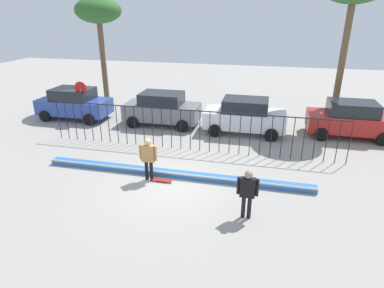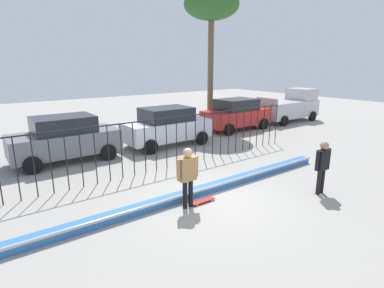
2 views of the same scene
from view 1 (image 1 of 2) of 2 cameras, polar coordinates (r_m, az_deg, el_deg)
The scene contains 12 objects.
ground_plane at distance 12.84m, azimuth -3.79°, elevation -6.74°, with size 60.00×60.00×0.00m, color #9E9991.
bowl_coping_ledge at distance 13.21m, azimuth -3.17°, elevation -5.23°, with size 11.00×0.40×0.27m.
perimeter_fence at distance 15.26m, azimuth -0.32°, elevation 3.17°, with size 14.04×0.04×1.99m.
skateboarder at distance 12.64m, azimuth -7.69°, elevation -2.04°, with size 0.71×0.27×1.76m.
skateboard at distance 12.89m, azimuth -5.30°, elevation -6.35°, with size 0.80×0.20×0.07m.
camera_operator at distance 10.44m, azimuth 9.71°, elevation -7.98°, with size 0.69×0.26×1.70m.
parked_car_blue at distance 21.27m, azimuth -19.97°, elevation 6.72°, with size 4.30×2.12×1.90m.
parked_car_gray at distance 19.00m, azimuth -5.27°, elevation 6.22°, with size 4.30×2.12×1.90m.
parked_car_white at distance 17.81m, azimuth 9.24°, elevation 4.91°, with size 4.30×2.12×1.90m.
parked_car_red at distance 18.94m, azimuth 26.04°, elevation 3.94°, with size 4.30×2.12×1.90m.
stop_sign at distance 19.97m, azimuth -18.80°, elevation 7.83°, with size 0.76×0.07×2.50m.
palm_tree_short at distance 23.03m, azimuth -16.08°, elevation 21.19°, with size 2.93×2.93×7.04m.
Camera 1 is at (3.38, -10.69, 6.25)m, focal length 30.41 mm.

